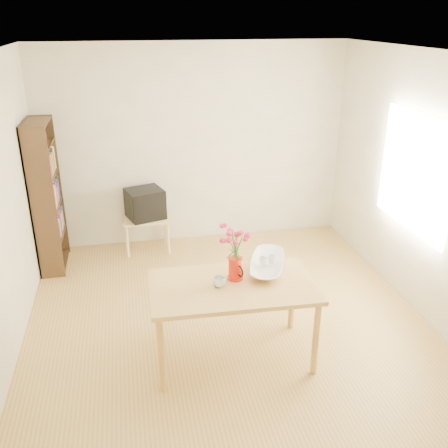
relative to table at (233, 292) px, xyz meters
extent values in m
plane|color=#A9803C|center=(0.07, 0.44, -0.67)|extent=(4.50, 4.50, 0.00)
plane|color=white|center=(0.07, 0.44, 1.93)|extent=(4.50, 4.50, 0.00)
plane|color=beige|center=(0.07, 2.69, 0.63)|extent=(4.00, 0.00, 4.00)
plane|color=beige|center=(0.07, -1.81, 0.63)|extent=(4.00, 0.00, 4.00)
plane|color=beige|center=(2.07, 0.44, 0.63)|extent=(0.00, 4.50, 4.50)
plane|color=white|center=(2.05, 0.74, 0.73)|extent=(0.00, 1.30, 1.30)
cube|color=#BF8D41|center=(0.00, 0.00, 0.06)|extent=(1.45, 0.86, 0.04)
cylinder|color=#BF8D41|center=(-0.66, -0.33, -0.31)|extent=(0.06, 0.06, 0.71)
cylinder|color=#BF8D41|center=(0.64, -0.37, -0.31)|extent=(0.06, 0.06, 0.71)
cylinder|color=#BF8D41|center=(-0.64, 0.37, -0.31)|extent=(0.06, 0.06, 0.71)
cylinder|color=#BF8D41|center=(0.66, 0.33, -0.31)|extent=(0.06, 0.06, 0.71)
cube|color=#D5BA78|center=(-0.63, 2.41, -0.22)|extent=(0.60, 0.45, 0.03)
cylinder|color=#D5BA78|center=(-0.89, 2.23, -0.45)|extent=(0.04, 0.04, 0.43)
cylinder|color=#D5BA78|center=(-0.37, 2.23, -0.45)|extent=(0.04, 0.04, 0.43)
cylinder|color=#D5BA78|center=(-0.89, 2.60, -0.45)|extent=(0.04, 0.04, 0.43)
cylinder|color=#D5BA78|center=(-0.37, 2.60, -0.45)|extent=(0.04, 0.04, 0.43)
cube|color=#311F10|center=(-1.78, 1.86, 0.23)|extent=(0.28, 0.02, 1.80)
cube|color=#311F10|center=(-1.78, 2.53, 0.23)|extent=(0.28, 0.03, 1.80)
cube|color=#311F10|center=(-1.91, 2.19, 0.23)|extent=(0.02, 0.70, 1.80)
cube|color=#311F10|center=(-1.78, 2.19, -0.63)|extent=(0.27, 0.65, 0.02)
cube|color=#311F10|center=(-1.78, 2.19, -0.27)|extent=(0.27, 0.65, 0.02)
cube|color=#311F10|center=(-1.78, 2.19, 0.11)|extent=(0.27, 0.65, 0.02)
cube|color=#311F10|center=(-1.78, 2.19, 0.49)|extent=(0.27, 0.65, 0.02)
cube|color=#311F10|center=(-1.78, 2.19, 0.85)|extent=(0.27, 0.65, 0.02)
cube|color=#311F10|center=(-1.78, 2.19, 1.11)|extent=(0.27, 0.65, 0.02)
cylinder|color=red|center=(0.04, 0.09, 0.18)|extent=(0.12, 0.12, 0.20)
cylinder|color=red|center=(0.04, 0.09, 0.09)|extent=(0.14, 0.14, 0.02)
cylinder|color=red|center=(0.04, 0.09, 0.28)|extent=(0.13, 0.13, 0.01)
cone|color=red|center=(0.02, 0.04, 0.26)|extent=(0.06, 0.08, 0.06)
torus|color=black|center=(0.06, 0.16, 0.19)|extent=(0.05, 0.10, 0.10)
imported|color=white|center=(-0.12, -0.01, 0.12)|extent=(0.14, 0.14, 0.09)
imported|color=white|center=(0.37, 0.24, 0.29)|extent=(0.58, 0.58, 0.42)
imported|color=white|center=(0.33, 0.24, 0.25)|extent=(0.09, 0.09, 0.06)
imported|color=white|center=(0.42, 0.26, 0.25)|extent=(0.07, 0.07, 0.06)
cube|color=black|center=(-0.63, 2.41, -0.02)|extent=(0.53, 0.51, 0.38)
cube|color=black|center=(-0.63, 2.48, 0.00)|extent=(0.36, 0.30, 0.26)
cube|color=black|center=(-0.63, 2.21, 0.00)|extent=(0.33, 0.11, 0.26)
camera|label=1|loc=(-0.81, -3.66, 2.23)|focal=40.00mm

